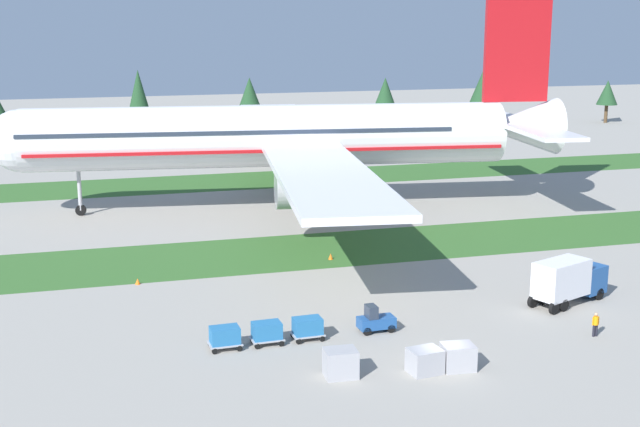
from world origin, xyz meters
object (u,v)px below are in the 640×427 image
Objects in this scene: uld_container_0 at (341,363)px; uld_container_1 at (425,361)px; taxiway_marker_1 at (331,256)px; ground_crew_marshaller at (596,323)px; cargo_dolly_second at (267,331)px; ground_crew_loader at (553,299)px; cargo_dolly_lead at (308,327)px; taxiway_marker_0 at (138,281)px; baggage_tug at (375,321)px; airliner at (284,135)px; cargo_dolly_third at (225,336)px; catering_truck at (569,279)px; uld_container_2 at (458,357)px.

uld_container_1 is (5.26, -0.85, -0.11)m from uld_container_0.
taxiway_marker_1 is at bearing 74.79° from uld_container_0.
cargo_dolly_second is at bearing 163.99° from ground_crew_marshaller.
ground_crew_loader reaches higher than taxiway_marker_1.
cargo_dolly_lead is 19.13m from taxiway_marker_0.
cargo_dolly_second is (-7.92, -0.28, 0.10)m from baggage_tug.
uld_container_0 is 1.00× the size of uld_container_1.
ground_crew_loader is at bearing -156.77° from airliner.
uld_container_1 is at bearing 34.54° from cargo_dolly_lead.
cargo_dolly_second is 4.39× the size of taxiway_marker_0.
cargo_dolly_third is 0.31× the size of catering_truck.
baggage_tug is at bearing 90.00° from cargo_dolly_third.
taxiway_marker_0 is at bearing -157.18° from cargo_dolly_second.
ground_crew_loader is (22.32, 0.69, 0.03)m from cargo_dolly_second.
uld_container_0 is at bearing 178.25° from airliner.
airliner is at bearing 80.55° from uld_container_0.
cargo_dolly_second is 22.89m from ground_crew_marshaller.
catering_truck is at bearing 30.87° from uld_container_1.
cargo_dolly_lead reaches higher than taxiway_marker_0.
cargo_dolly_lead is at bearing -90.00° from baggage_tug.
ground_crew_marshaller is at bearing 77.46° from cargo_dolly_third.
baggage_tug is 5.03m from cargo_dolly_lead.
cargo_dolly_third is at bearing 165.56° from ground_crew_marshaller.
cargo_dolly_second is 13.08m from uld_container_2.
uld_container_2 is at bearing 17.77° from baggage_tug.
cargo_dolly_third is 1.13× the size of uld_container_0.
catering_truck is at bearing 34.99° from uld_container_2.
uld_container_2 is at bearing -170.90° from ground_crew_marshaller.
uld_container_2 is at bearing -52.45° from taxiway_marker_0.
uld_container_0 reaches higher than taxiway_marker_1.
uld_container_2 is at bearing -6.98° from uld_container_0.
airliner is at bearing 162.79° from cargo_dolly_second.
baggage_tug is at bearing -45.91° from taxiway_marker_0.
uld_container_0 is at bearing 24.11° from cargo_dolly_second.
cargo_dolly_lead is at bearing 126.54° from uld_container_1.
uld_container_1 is at bearing -9.23° from uld_container_0.
taxiway_marker_1 is at bearing 91.12° from uld_container_2.
airliner is 42.46m from ground_crew_loader.
catering_truck is (13.27, -38.84, -6.65)m from airliner.
airliner is 49.06m from uld_container_1.
cargo_dolly_third is 1.13× the size of uld_container_1.
ground_crew_loader reaches higher than cargo_dolly_second.
airliner is at bearing 87.54° from taxiway_marker_1.
ground_crew_loader is at bearing 20.86° from uld_container_0.
baggage_tug is at bearing -96.91° from taxiway_marker_1.
cargo_dolly_second is at bearing -90.00° from baggage_tug.
uld_container_2 is (10.71, -7.50, -0.10)m from cargo_dolly_second.
baggage_tug is 22.13m from taxiway_marker_0.
cargo_dolly_lead is 2.90m from cargo_dolly_second.
airliner reaches higher than ground_crew_loader.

